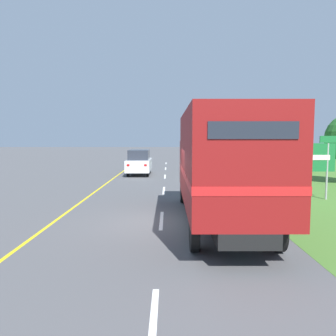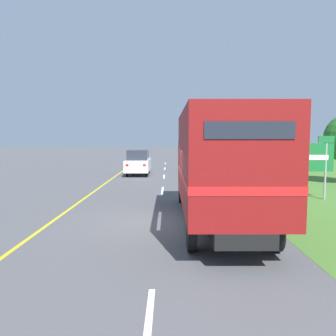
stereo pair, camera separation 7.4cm
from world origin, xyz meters
TOP-DOWN VIEW (x-y plane):
  - ground_plane at (0.00, 0.00)m, footprint 200.00×200.00m
  - grass_shoulder at (13.70, 15.23)m, footprint 20.00×62.35m
  - edge_line_yellow at (-3.70, 15.23)m, footprint 0.12×62.35m
  - centre_dash_nearest at (0.00, -6.26)m, footprint 0.12×2.60m
  - centre_dash_near at (0.00, 0.34)m, footprint 0.12×2.60m
  - centre_dash_mid_a at (0.00, 6.94)m, footprint 0.12×2.60m
  - centre_dash_mid_b at (0.00, 13.54)m, footprint 0.12×2.60m
  - centre_dash_far at (0.00, 20.14)m, footprint 0.12×2.60m
  - centre_dash_farthest at (0.00, 26.74)m, footprint 0.12×2.60m
  - horse_trailer_truck at (1.96, -0.31)m, footprint 2.49×8.56m
  - lead_car_white at (-2.04, 14.82)m, footprint 1.80×4.32m
  - highway_sign at (6.89, 4.24)m, footprint 2.32×0.09m
  - roadside_tree_mid at (10.85, 19.37)m, footprint 3.86×3.86m
  - roadside_tree_far at (11.28, 27.13)m, footprint 4.53×4.53m
  - delineator_post at (4.04, 1.70)m, footprint 0.08×0.08m

SIDE VIEW (x-z plane):
  - ground_plane at x=0.00m, z-range 0.00..0.00m
  - edge_line_yellow at x=-3.70m, z-range 0.00..0.01m
  - centre_dash_nearest at x=0.00m, z-range 0.00..0.01m
  - centre_dash_near at x=0.00m, z-range 0.00..0.01m
  - centre_dash_mid_a at x=0.00m, z-range 0.00..0.01m
  - centre_dash_mid_b at x=0.00m, z-range 0.00..0.01m
  - centre_dash_far at x=0.00m, z-range 0.00..0.01m
  - centre_dash_farthest at x=0.00m, z-range 0.00..0.01m
  - grass_shoulder at x=13.70m, z-range 0.00..0.01m
  - delineator_post at x=4.04m, z-range 0.03..0.98m
  - lead_car_white at x=-2.04m, z-range 0.00..1.98m
  - highway_sign at x=6.89m, z-range 0.43..3.41m
  - horse_trailer_truck at x=1.96m, z-range 0.21..3.86m
  - roadside_tree_far at x=11.28m, z-range 0.78..6.89m
  - roadside_tree_mid at x=10.85m, z-range 1.08..7.13m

